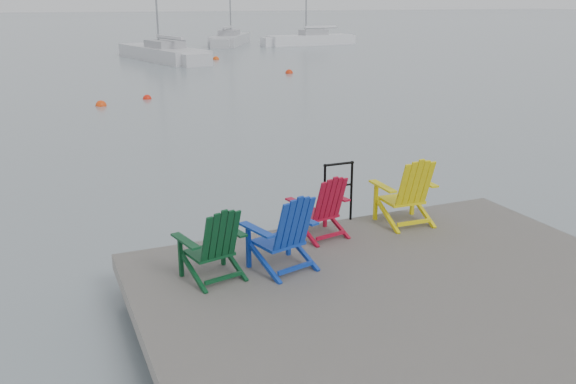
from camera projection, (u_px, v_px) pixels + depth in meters
name	position (u px, v px, depth m)	size (l,w,h in m)	color
ground	(416.00, 334.00, 6.92)	(400.00, 400.00, 0.00)	slate
dock	(418.00, 307.00, 6.82)	(6.00, 5.00, 1.40)	#33312D
handrail	(338.00, 186.00, 8.85)	(0.48, 0.04, 0.90)	black
chair_green	(214.00, 243.00, 7.02)	(0.82, 0.78, 0.91)	#0A3B1D
chair_blue	(284.00, 232.00, 7.27)	(0.90, 0.85, 0.98)	#0F34A2
chair_red	(322.00, 206.00, 8.29)	(0.81, 0.76, 0.90)	#A10B25
chair_yellow	(407.00, 191.00, 8.76)	(0.83, 0.77, 1.02)	yellow
sailboat_near	(163.00, 54.00, 38.32)	(4.15, 9.34, 12.42)	silver
sailboat_mid	(230.00, 40.00, 51.51)	(5.70, 8.14, 11.24)	#BDBDC1
sailboat_far	(310.00, 40.00, 51.17)	(7.42, 2.37, 10.24)	silver
buoy_a	(101.00, 106.00, 21.82)	(0.39, 0.39, 0.39)	#F1420E
buoy_b	(147.00, 99.00, 23.33)	(0.33, 0.33, 0.33)	red
buoy_c	(289.00, 73.00, 31.47)	(0.40, 0.40, 0.40)	red
buoy_d	(216.00, 59.00, 38.73)	(0.41, 0.41, 0.41)	#E6480D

